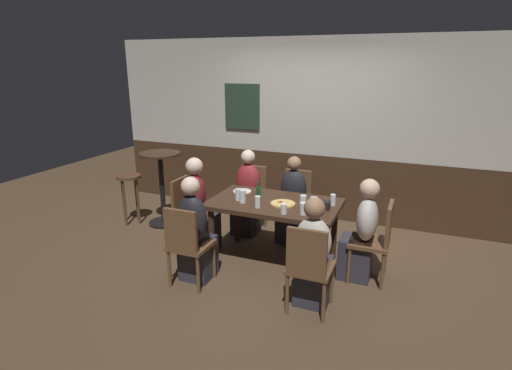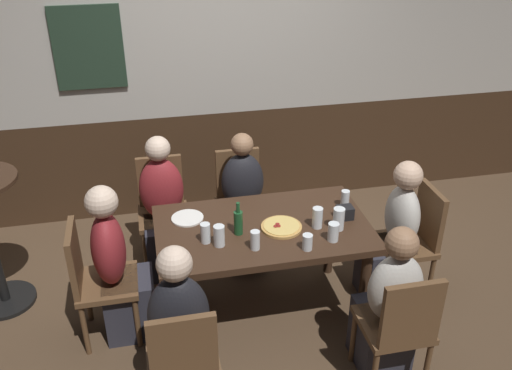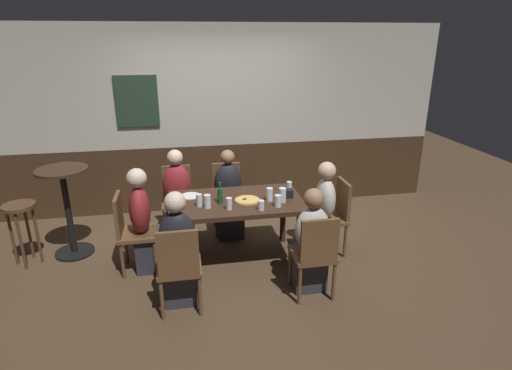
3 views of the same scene
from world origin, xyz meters
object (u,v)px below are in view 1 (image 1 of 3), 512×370
dining_table (274,209)px  tumbler_short (238,195)px  person_mid_far (292,206)px  chair_right_near (309,265)px  pint_glass_stout (303,203)px  person_head_west (199,211)px  tumbler_water (258,203)px  chair_left_near (187,242)px  person_left_far (247,199)px  bar_stool (129,186)px  beer_glass_half (303,209)px  condiment_caddy (325,205)px  chair_head_east (377,237)px  person_head_east (361,237)px  highball_clear (314,205)px  pint_glass_pale (333,201)px  plate_white_large (242,191)px  beer_glass_tall (243,197)px  pizza (283,204)px  chair_left_far (252,194)px  pint_glass_amber (284,209)px  beer_bottle_green (258,194)px  side_bar_table (162,183)px  chair_mid_far (296,200)px  person_left_near (195,237)px  person_right_near (313,260)px

dining_table → tumbler_short: bearing=-165.6°
tumbler_short → person_mid_far: bearing=62.9°
chair_right_near → pint_glass_stout: size_ratio=6.01×
person_head_west → dining_table: bearing=0.0°
tumbler_water → chair_left_near: bearing=-131.5°
person_left_far → bar_stool: 1.72m
beer_glass_half → condiment_caddy: (0.17, 0.24, -0.01)m
chair_head_east → person_head_east: (-0.16, 0.00, -0.02)m
dining_table → highball_clear: highball_clear is taller
chair_head_east → pint_glass_pale: size_ratio=6.99×
chair_left_near → bar_stool: (-1.68, 1.20, 0.07)m
plate_white_large → beer_glass_tall: bearing=-65.0°
person_left_far → pizza: bearing=-44.3°
chair_left_far → chair_left_near: 1.69m
person_left_far → pint_glass_pale: (1.27, -0.55, 0.31)m
tumbler_water → condiment_caddy: tumbler_water is taller
chair_left_near → person_head_east: person_head_east is taller
beer_glass_tall → condiment_caddy: (0.90, 0.14, -0.02)m
person_mid_far → pint_glass_amber: (0.22, -1.00, 0.33)m
beer_bottle_green → side_bar_table: side_bar_table is taller
chair_right_near → plate_white_large: size_ratio=3.95×
beer_glass_half → highball_clear: size_ratio=0.81×
beer_bottle_green → side_bar_table: size_ratio=0.22×
pint_glass_amber → highball_clear: size_ratio=0.67×
chair_head_east → condiment_caddy: size_ratio=8.00×
beer_glass_tall → highball_clear: size_ratio=0.91×
chair_mid_far → highball_clear: size_ratio=5.60×
pint_glass_stout → bar_stool: (-2.68, 0.44, -0.24)m
person_head_west → beer_bottle_green: bearing=-3.7°
person_left_near → beer_glass_half: size_ratio=9.05×
beer_glass_tall → bar_stool: 2.08m
pint_glass_amber → beer_bottle_green: beer_bottle_green is taller
dining_table → bar_stool: bearing=171.4°
tumbler_short → beer_bottle_green: bearing=13.1°
side_bar_table → pint_glass_amber: bearing=-21.5°
chair_left_near → pint_glass_pale: bearing=37.6°
beer_glass_half → condiment_caddy: size_ratio=1.16×
person_head_west → side_bar_table: size_ratio=1.11×
pizza → person_left_far: bearing=135.7°
chair_left_near → chair_right_near: bearing=0.0°
chair_mid_far → tumbler_short: size_ratio=6.47×
person_left_far → beer_bottle_green: bearing=-58.0°
tumbler_water → person_head_east: bearing=12.8°
dining_table → chair_mid_far: chair_mid_far is taller
person_left_far → plate_white_large: (0.15, -0.48, 0.26)m
person_head_east → tumbler_short: size_ratio=8.23×
chair_head_east → bar_stool: (-3.46, 0.35, 0.07)m
person_right_near → pint_glass_stout: 0.75m
chair_left_near → pint_glass_amber: 1.05m
side_bar_table → person_mid_far: bearing=5.5°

